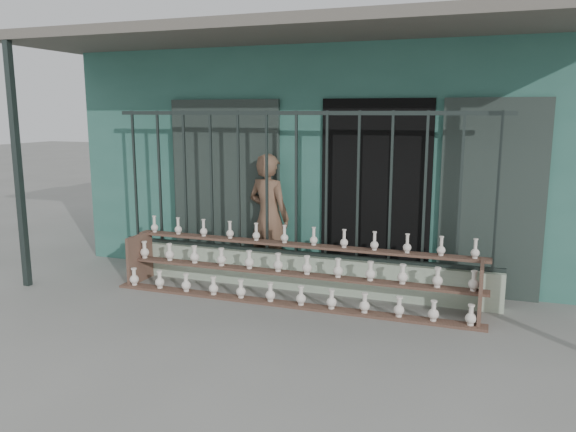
% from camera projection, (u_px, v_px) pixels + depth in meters
% --- Properties ---
extents(ground, '(60.00, 60.00, 0.00)m').
position_uv_depth(ground, '(257.00, 324.00, 6.00)').
color(ground, slate).
extents(workshop_building, '(7.40, 6.60, 3.21)m').
position_uv_depth(workshop_building, '(351.00, 148.00, 9.62)').
color(workshop_building, '#2F6457').
rests_on(workshop_building, ground).
extents(parapet_wall, '(5.00, 0.20, 0.45)m').
position_uv_depth(parapet_wall, '(296.00, 272.00, 7.17)').
color(parapet_wall, '#AFC4A8').
rests_on(parapet_wall, ground).
extents(security_fence, '(5.00, 0.04, 1.80)m').
position_uv_depth(security_fence, '(296.00, 184.00, 6.96)').
color(security_fence, '#283330').
rests_on(security_fence, parapet_wall).
extents(shelf_rack, '(4.50, 0.68, 0.85)m').
position_uv_depth(shelf_rack, '(292.00, 270.00, 6.73)').
color(shelf_rack, brown).
rests_on(shelf_rack, ground).
extents(elderly_woman, '(0.71, 0.56, 1.70)m').
position_uv_depth(elderly_woman, '(269.00, 217.00, 7.49)').
color(elderly_woman, brown).
rests_on(elderly_woman, ground).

